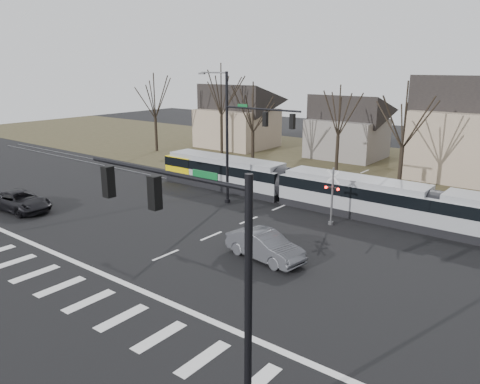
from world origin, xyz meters
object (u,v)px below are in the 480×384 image
Objects in this scene: tram at (352,194)px; rail_crossing_signal at (332,198)px; suv at (20,201)px; sedan at (265,246)px.

rail_crossing_signal reaches higher than tram.
suv is 23.10m from rail_crossing_signal.
tram is 7.24× the size of sedan.
tram is 3.23m from rail_crossing_signal.
rail_crossing_signal is (-0.04, -3.21, 0.37)m from tram.
suv is at bearing 109.37° from sedan.
sedan is at bearing -83.74° from suv.
sedan is 0.90× the size of suv.
rail_crossing_signal reaches higher than sedan.
rail_crossing_signal is (19.98, 11.55, 1.13)m from suv.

